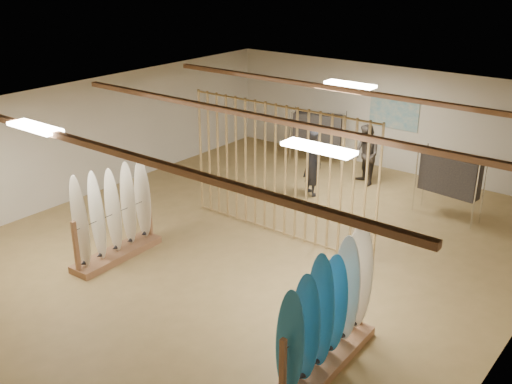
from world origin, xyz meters
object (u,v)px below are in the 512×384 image
Objects in this scene: clothing_rack_a at (318,130)px; clothing_rack_b at (450,175)px; rack_left at (115,228)px; rack_right at (326,330)px; shopper_a at (313,157)px; shopper_b at (366,151)px.

clothing_rack_a reaches higher than clothing_rack_b.
rack_left is 7.25m from clothing_rack_b.
rack_right is 6.22m from clothing_rack_b.
shopper_a is 1.55m from shopper_b.
rack_left is 1.04× the size of shopper_a.
clothing_rack_a is at bearing 86.97° from rack_left.
clothing_rack_b is 2.52m from shopper_b.
shopper_a is 1.07× the size of shopper_b.
shopper_a reaches higher than shopper_b.
rack_left is 0.85× the size of rack_right.
rack_left reaches higher than clothing_rack_a.
rack_left reaches higher than rack_right.
rack_right is 1.30× the size of shopper_b.
clothing_rack_b is at bearing -139.59° from shopper_a.
clothing_rack_a is at bearing -164.94° from shopper_b.
clothing_rack_b is (-0.64, 6.18, 0.36)m from rack_right.
shopper_b reaches higher than clothing_rack_b.
clothing_rack_a is at bearing -33.12° from shopper_a.
shopper_a is at bearing -84.25° from shopper_b.
clothing_rack_b is at bearing -33.28° from clothing_rack_a.
rack_right is 1.48× the size of clothing_rack_a.
shopper_a is (1.09, -1.95, -0.07)m from clothing_rack_a.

